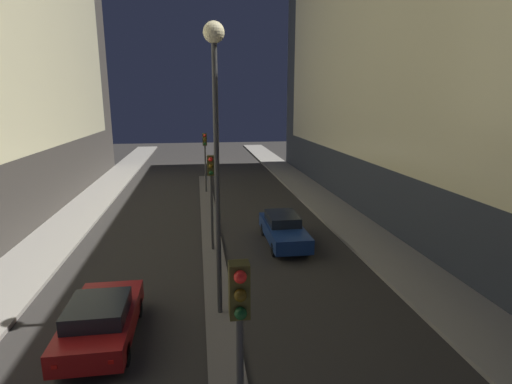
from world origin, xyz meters
name	(u,v)px	position (x,y,z in m)	size (l,w,h in m)	color
building_right	(419,45)	(12.33, 21.11, 10.07)	(6.01, 42.23, 20.13)	#2D333D
median_strip	(211,238)	(0.00, 17.96, 0.06)	(0.98, 33.92, 0.12)	#66605B
traffic_light_near	(240,333)	(0.00, 4.00, 3.38)	(0.32, 0.42, 4.43)	#383838
traffic_light_mid	(211,181)	(0.00, 16.18, 3.38)	(0.32, 0.42, 4.43)	#383838
traffic_light_far	(205,149)	(0.00, 28.41, 3.38)	(0.32, 0.42, 4.43)	#383838
street_lamp	(216,110)	(0.00, 10.42, 6.67)	(0.61, 0.61, 9.02)	#383838
car_left_lane	(101,320)	(-3.51, 9.39, 0.73)	(1.88, 4.05, 1.41)	maroon
car_right_lane	(283,229)	(3.51, 16.73, 0.75)	(1.72, 4.76, 1.46)	navy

